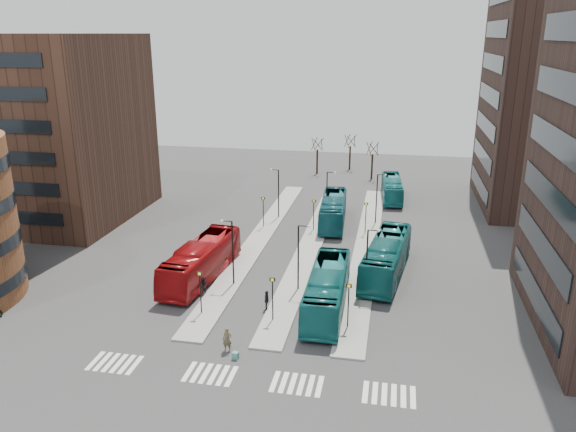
% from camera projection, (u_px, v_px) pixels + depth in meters
% --- Properties ---
extents(ground, '(160.00, 160.00, 0.00)m').
position_uv_depth(ground, '(205.00, 413.00, 34.18)').
color(ground, '#2D2D2F').
rests_on(ground, ground).
extents(island_left, '(2.50, 45.00, 0.15)m').
position_uv_depth(island_left, '(259.00, 239.00, 62.87)').
color(island_left, gray).
rests_on(island_left, ground).
extents(island_mid, '(2.50, 45.00, 0.15)m').
position_uv_depth(island_mid, '(312.00, 242.00, 61.78)').
color(island_mid, gray).
rests_on(island_mid, ground).
extents(island_right, '(2.50, 45.00, 0.15)m').
position_uv_depth(island_right, '(366.00, 246.00, 60.70)').
color(island_right, gray).
rests_on(island_right, ground).
extents(suitcase, '(0.47, 0.40, 0.53)m').
position_uv_depth(suitcase, '(235.00, 356.00, 39.77)').
color(suitcase, '#1C239D').
rests_on(suitcase, ground).
extents(red_bus, '(4.17, 13.09, 3.58)m').
position_uv_depth(red_bus, '(201.00, 260.00, 52.49)').
color(red_bus, maroon).
rests_on(red_bus, ground).
extents(teal_bus_a, '(3.16, 12.59, 3.49)m').
position_uv_depth(teal_bus_a, '(327.00, 289.00, 46.63)').
color(teal_bus_a, '#136062').
rests_on(teal_bus_a, ground).
extents(teal_bus_b, '(3.54, 12.12, 3.34)m').
position_uv_depth(teal_bus_b, '(333.00, 210.00, 67.77)').
color(teal_bus_b, '#13535F').
rests_on(teal_bus_b, ground).
extents(teal_bus_c, '(4.76, 13.33, 3.63)m').
position_uv_depth(teal_bus_c, '(386.00, 257.00, 53.18)').
color(teal_bus_c, '#125C5D').
rests_on(teal_bus_c, ground).
extents(teal_bus_d, '(3.21, 10.82, 2.97)m').
position_uv_depth(teal_bus_d, '(392.00, 188.00, 77.90)').
color(teal_bus_d, '#166D71').
rests_on(teal_bus_d, ground).
extents(traveller, '(0.70, 0.49, 1.86)m').
position_uv_depth(traveller, '(227.00, 340.00, 40.56)').
color(traveller, brown).
rests_on(traveller, ground).
extents(commuter_a, '(0.76, 0.59, 1.55)m').
position_uv_depth(commuter_a, '(203.00, 285.00, 49.69)').
color(commuter_a, black).
rests_on(commuter_a, ground).
extents(commuter_b, '(0.58, 1.05, 1.69)m').
position_uv_depth(commuter_b, '(267.00, 300.00, 46.72)').
color(commuter_b, black).
rests_on(commuter_b, ground).
extents(commuter_c, '(1.16, 1.18, 1.62)m').
position_uv_depth(commuter_c, '(317.00, 302.00, 46.43)').
color(commuter_c, black).
rests_on(commuter_c, ground).
extents(crosswalk_stripes, '(22.35, 2.40, 0.01)m').
position_uv_depth(crosswalk_stripes, '(249.00, 378.00, 37.59)').
color(crosswalk_stripes, silver).
rests_on(crosswalk_stripes, ground).
extents(office_block, '(25.00, 20.12, 22.00)m').
position_uv_depth(office_block, '(27.00, 128.00, 68.63)').
color(office_block, '#3F281D').
rests_on(office_block, ground).
extents(tower_far, '(20.12, 20.00, 30.00)m').
position_uv_depth(tower_far, '(573.00, 92.00, 70.38)').
color(tower_far, '#32221C').
rests_on(tower_far, ground).
extents(sign_poles, '(12.45, 22.12, 3.65)m').
position_uv_depth(sign_poles, '(297.00, 245.00, 54.60)').
color(sign_poles, black).
rests_on(sign_poles, ground).
extents(lamp_posts, '(14.04, 20.24, 6.12)m').
position_uv_depth(lamp_posts, '(315.00, 218.00, 58.72)').
color(lamp_posts, black).
rests_on(lamp_posts, ground).
extents(bare_trees, '(10.97, 8.14, 5.90)m').
position_uv_depth(bare_trees, '(346.00, 158.00, 91.32)').
color(bare_trees, black).
rests_on(bare_trees, ground).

